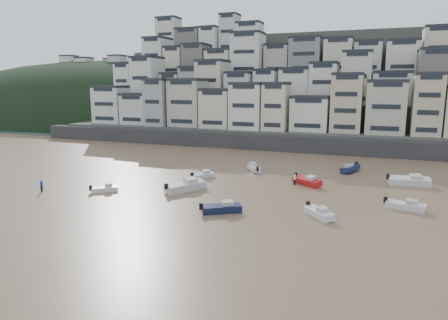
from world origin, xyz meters
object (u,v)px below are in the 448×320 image
at_px(boat_d, 406,204).
at_px(boat_i, 350,168).
at_px(boat_a, 222,207).
at_px(boat_f, 203,175).
at_px(boat_e, 307,180).
at_px(person_blue, 41,185).
at_px(boat_b, 319,212).
at_px(boat_j, 105,188).
at_px(boat_g, 409,180).
at_px(boat_c, 185,185).
at_px(boat_h, 254,167).
at_px(person_pink, 295,179).

relative_size(boat_d, boat_i, 0.90).
bearing_deg(boat_i, boat_a, -3.81).
bearing_deg(boat_f, boat_a, -114.72).
bearing_deg(boat_e, boat_d, 4.80).
bearing_deg(person_blue, boat_i, 35.72).
bearing_deg(boat_d, boat_a, -144.28).
bearing_deg(boat_b, person_blue, -128.21).
xyz_separation_m(boat_b, person_blue, (-38.58, -2.67, 0.22)).
bearing_deg(boat_i, boat_b, 16.32).
relative_size(boat_a, boat_j, 1.31).
bearing_deg(boat_d, boat_b, -133.35).
bearing_deg(boat_g, boat_a, -140.47).
bearing_deg(boat_d, boat_c, -164.72).
bearing_deg(boat_g, boat_b, -124.55).
xyz_separation_m(boat_c, boat_h, (5.31, 16.49, -0.22)).
relative_size(boat_e, boat_i, 0.98).
bearing_deg(boat_c, boat_g, -34.39).
distance_m(boat_i, person_blue, 49.75).
height_order(boat_b, person_blue, person_blue).
bearing_deg(person_blue, boat_e, 26.39).
bearing_deg(boat_g, boat_c, -159.88).
bearing_deg(person_blue, boat_a, 0.44).
bearing_deg(boat_i, boat_h, -52.49).
bearing_deg(boat_c, person_pink, -27.48).
distance_m(boat_a, boat_b, 11.33).
relative_size(boat_a, boat_b, 1.10).
height_order(boat_g, boat_h, boat_g).
distance_m(person_blue, person_pink, 37.02).
distance_m(boat_c, boat_d, 29.06).
height_order(boat_f, boat_g, boat_g).
height_order(boat_g, person_pink, boat_g).
relative_size(boat_c, boat_h, 1.32).
height_order(boat_c, person_blue, boat_c).
height_order(boat_d, boat_f, boat_d).
height_order(boat_d, boat_e, boat_e).
relative_size(boat_c, boat_f, 1.55).
relative_size(boat_a, boat_f, 1.21).
height_order(boat_c, boat_d, boat_c).
xyz_separation_m(boat_h, boat_i, (16.00, 4.97, 0.06)).
relative_size(boat_f, boat_g, 0.67).
distance_m(boat_h, person_pink, 11.44).
bearing_deg(boat_i, boat_f, -38.58).
distance_m(boat_f, boat_h, 10.40).
bearing_deg(boat_h, boat_b, -177.83).
distance_m(boat_h, boat_i, 16.75).
height_order(boat_e, boat_f, boat_e).
relative_size(boat_i, boat_j, 1.38).
bearing_deg(boat_f, boat_e, -50.04).
xyz_separation_m(boat_f, boat_j, (-9.73, -12.62, -0.05)).
distance_m(boat_d, boat_i, 21.24).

